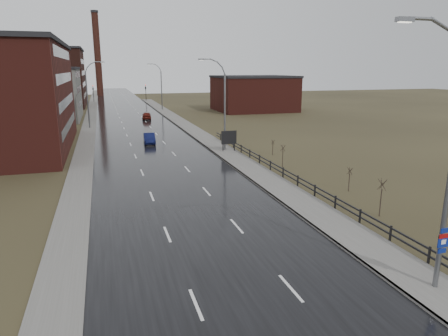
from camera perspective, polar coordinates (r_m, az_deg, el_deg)
road at (r=72.23m, az=-12.28°, el=5.64°), size 14.00×300.00×0.06m
sidewalk_right at (r=49.47m, az=0.22°, el=2.28°), size 3.20×180.00×0.18m
curb_right at (r=49.06m, az=-1.47°, el=2.17°), size 0.16×180.00×0.18m
sidewalk_left at (r=72.05m, az=-18.81°, el=5.22°), size 2.40×260.00×0.12m
warehouse_mid at (r=90.28m, az=-25.08°, el=9.62°), size 16.32×20.40×10.50m
warehouse_far at (r=120.57m, az=-25.70°, el=11.54°), size 26.52×24.48×15.50m
building_right at (r=100.15m, az=4.26°, el=10.61°), size 18.36×16.32×8.50m
smokestack at (r=161.38m, az=-17.63°, el=15.29°), size 2.70×2.70×30.70m
streetlight_main at (r=19.82m, az=29.14°, el=0.28°), size 3.91×0.29×12.11m
streetlight_right_mid at (r=49.55m, az=-0.23°, el=9.02°), size 3.36×0.28×11.35m
streetlight_left at (r=73.45m, az=-18.74°, el=9.93°), size 3.36×0.28×11.35m
streetlight_right_far at (r=102.37m, az=-9.10°, el=11.43°), size 3.36×0.28×11.35m
guardrail at (r=34.93m, az=11.00°, el=-1.93°), size 0.10×53.05×1.10m
shrub_c at (r=30.04m, az=21.53°, el=-3.83°), size 0.64×0.68×2.74m
shrub_d at (r=35.35m, az=17.47°, el=-1.47°), size 0.50×0.53×2.09m
shrub_e at (r=42.49m, az=8.40°, el=1.81°), size 0.57×0.60×2.41m
shrub_f at (r=48.46m, az=6.99°, el=3.00°), size 0.44×0.47×1.85m
billboard at (r=49.52m, az=0.70°, el=4.29°), size 1.96×0.17×2.71m
traffic_light_left at (r=131.43m, az=-18.22°, el=10.92°), size 0.58×2.73×5.30m
traffic_light_right at (r=132.12m, az=-11.15°, el=11.36°), size 0.58×2.73×5.30m
car_near at (r=56.43m, az=-10.62°, el=4.15°), size 1.77×4.42×1.43m
car_far at (r=83.73m, az=-11.00°, el=7.32°), size 2.24×4.62×1.52m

